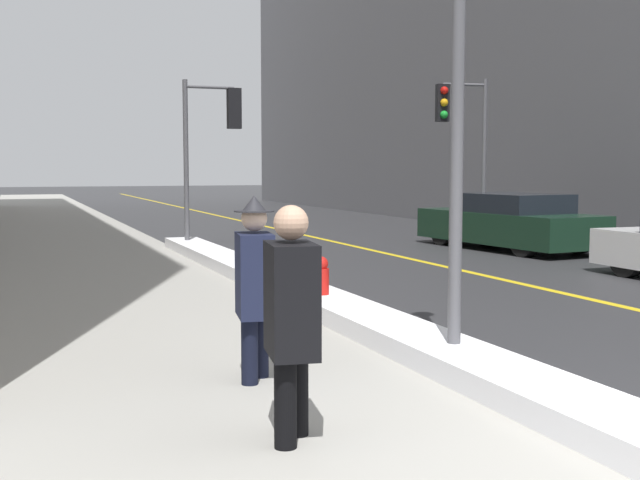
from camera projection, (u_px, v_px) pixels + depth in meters
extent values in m
plane|color=#2D2D30|center=(612.00, 459.00, 4.99)|extent=(160.00, 160.00, 0.00)
cube|color=#9E9B93|center=(79.00, 248.00, 18.19)|extent=(4.00, 80.00, 0.01)
cube|color=gold|center=(325.00, 240.00, 20.36)|extent=(0.16, 80.00, 0.00)
cube|color=white|center=(295.00, 290.00, 11.16)|extent=(0.73, 15.91, 0.22)
cube|color=slate|center=(482.00, 40.00, 29.52)|extent=(6.00, 36.00, 13.09)
cylinder|color=#515156|center=(457.00, 101.00, 7.10)|extent=(0.12, 0.12, 4.81)
cylinder|color=#515156|center=(186.00, 165.00, 17.66)|extent=(0.11, 0.11, 3.74)
cylinder|color=#515156|center=(210.00, 87.00, 17.70)|extent=(1.10, 0.08, 0.07)
cube|color=black|center=(234.00, 108.00, 17.93)|extent=(0.30, 0.20, 0.90)
sphere|color=red|center=(233.00, 96.00, 18.01)|extent=(0.19, 0.19, 0.19)
sphere|color=orange|center=(233.00, 109.00, 18.04)|extent=(0.19, 0.19, 0.19)
sphere|color=green|center=(233.00, 122.00, 18.07)|extent=(0.19, 0.19, 0.19)
cylinder|color=#515156|center=(484.00, 161.00, 19.71)|extent=(0.11, 0.11, 3.98)
cylinder|color=#515156|center=(464.00, 85.00, 19.43)|extent=(1.10, 0.24, 0.07)
cube|color=black|center=(442.00, 103.00, 19.35)|extent=(0.33, 0.24, 0.90)
sphere|color=red|center=(444.00, 90.00, 19.21)|extent=(0.19, 0.19, 0.19)
sphere|color=orange|center=(444.00, 103.00, 19.24)|extent=(0.19, 0.19, 0.19)
sphere|color=green|center=(444.00, 115.00, 19.26)|extent=(0.19, 0.19, 0.19)
cylinder|color=black|center=(298.00, 375.00, 5.37)|extent=(0.15, 0.15, 0.84)
cylinder|color=black|center=(285.00, 385.00, 5.12)|extent=(0.15, 0.15, 0.84)
cube|color=black|center=(291.00, 299.00, 5.19)|extent=(0.38, 0.55, 0.74)
sphere|color=tan|center=(291.00, 223.00, 5.15)|extent=(0.23, 0.23, 0.23)
cylinder|color=black|center=(260.00, 332.00, 6.87)|extent=(0.14, 0.14, 0.80)
cylinder|color=black|center=(249.00, 338.00, 6.64)|extent=(0.14, 0.14, 0.80)
cube|color=#191E38|center=(255.00, 275.00, 6.71)|extent=(0.36, 0.53, 0.70)
sphere|color=beige|center=(254.00, 218.00, 6.67)|extent=(0.22, 0.22, 0.22)
cylinder|color=#28282D|center=(254.00, 211.00, 6.66)|extent=(0.34, 0.34, 0.01)
cone|color=#28282D|center=(254.00, 203.00, 6.66)|extent=(0.21, 0.21, 0.13)
cylinder|color=black|center=(627.00, 256.00, 13.30)|extent=(0.20, 0.72, 0.72)
cube|color=black|center=(508.00, 227.00, 17.93)|extent=(2.19, 4.75, 0.68)
cube|color=black|center=(511.00, 203.00, 17.78)|extent=(1.84, 2.54, 0.41)
cylinder|color=black|center=(443.00, 230.00, 18.88)|extent=(0.30, 0.72, 0.70)
cylinder|color=black|center=(493.00, 228.00, 19.55)|extent=(0.30, 0.72, 0.70)
cylinder|color=black|center=(525.00, 240.00, 16.35)|extent=(0.30, 0.72, 0.70)
cylinder|color=black|center=(579.00, 237.00, 17.01)|extent=(0.30, 0.72, 0.70)
cylinder|color=red|center=(321.00, 290.00, 10.11)|extent=(0.20, 0.20, 0.55)
sphere|color=red|center=(321.00, 264.00, 10.08)|extent=(0.18, 0.18, 0.18)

